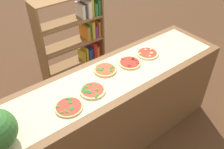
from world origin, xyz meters
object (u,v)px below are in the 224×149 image
(pizza_spinach_2, at_px, (105,70))
(pizza_spinach_0, at_px, (69,107))
(pizza_spinach_1, at_px, (92,90))
(bookshelf, at_px, (80,40))
(pizza_pepperoni_3, at_px, (130,63))
(pizza_mushroom_4, at_px, (147,53))

(pizza_spinach_2, bearing_deg, pizza_spinach_0, -157.53)
(pizza_spinach_0, relative_size, pizza_spinach_1, 0.99)
(pizza_spinach_2, height_order, bookshelf, bookshelf)
(pizza_spinach_1, height_order, bookshelf, bookshelf)
(pizza_spinach_2, distance_m, bookshelf, 1.15)
(pizza_spinach_1, height_order, pizza_pepperoni_3, pizza_spinach_1)
(pizza_pepperoni_3, bearing_deg, pizza_spinach_0, -168.58)
(pizza_pepperoni_3, distance_m, pizza_mushroom_4, 0.27)
(pizza_spinach_0, distance_m, pizza_mushroom_4, 1.08)
(pizza_spinach_0, bearing_deg, pizza_spinach_1, 10.06)
(pizza_spinach_2, relative_size, pizza_mushroom_4, 0.95)
(pizza_spinach_1, xyz_separation_m, pizza_mushroom_4, (0.80, 0.13, -0.00))
(pizza_mushroom_4, bearing_deg, bookshelf, 99.60)
(pizza_spinach_2, relative_size, pizza_pepperoni_3, 1.01)
(pizza_spinach_0, relative_size, bookshelf, 0.17)
(pizza_spinach_2, height_order, pizza_pepperoni_3, pizza_spinach_2)
(pizza_spinach_0, xyz_separation_m, pizza_spinach_2, (0.53, 0.22, 0.00))
(pizza_spinach_2, relative_size, bookshelf, 0.17)
(pizza_spinach_0, distance_m, bookshelf, 1.58)
(pizza_spinach_0, height_order, bookshelf, bookshelf)
(pizza_pepperoni_3, relative_size, pizza_mushroom_4, 0.95)
(pizza_spinach_0, bearing_deg, pizza_pepperoni_3, 11.42)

